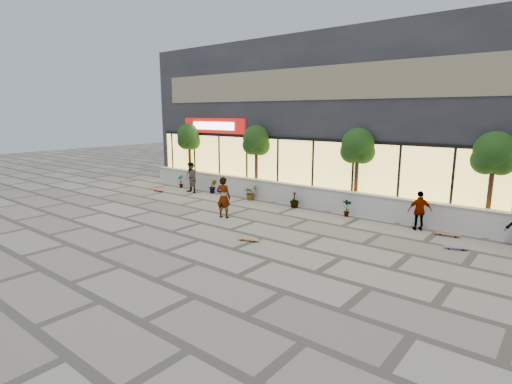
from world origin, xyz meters
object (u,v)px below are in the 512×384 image
Objects in this scene: tree_east at (494,156)px; skateboard_right_far at (456,248)px; skateboard_center at (249,239)px; skater_right_near at (420,211)px; tree_mideast at (358,148)px; skateboard_right_near at (448,234)px; tree_west at (189,138)px; skater_center at (224,197)px; skateboard_left at (158,190)px; skater_left at (191,178)px; tree_midwest at (256,142)px.

skateboard_right_far is (-0.40, -2.99, -2.91)m from tree_east.
skater_right_near is at bearing 33.33° from skateboard_center.
tree_east is 4.19m from skateboard_right_far.
tree_mideast reaches higher than skateboard_center.
skateboard_right_near is (4.50, -1.55, -2.90)m from tree_mideast.
tree_west is 4.79× the size of skateboard_center.
skateboard_right_far is at bearing 178.31° from skater_center.
skater_right_near is 6.91m from skateboard_center.
tree_west is 1.00× the size of tree_east.
skateboard_right_near reaches higher than skateboard_left.
skater_center is at bearing 171.60° from skateboard_right_far.
skater_left is (-5.32, 2.93, -0.03)m from skater_center.
skateboard_left is at bearing -28.34° from skater_center.
tree_west is 15.10m from skater_right_near.
tree_east reaches higher than skateboard_right_near.
skater_center is 2.09× the size of skateboard_right_near.
skater_center is 7.43m from skateboard_left.
tree_mideast is at bearing -56.94° from skater_right_near.
tree_east is (11.50, 0.00, 0.00)m from tree_midwest.
tree_midwest is (5.50, 0.00, 0.00)m from tree_west.
skateboard_left is 16.21m from skateboard_right_far.
tree_west is at bearing 143.47° from skater_left.
skater_center is 6.07m from skater_left.
tree_midwest is 4.35m from skater_left.
skater_center is 1.16× the size of skater_right_near.
skater_center is at bearing -9.34° from skater_right_near.
tree_west and tree_midwest have the same top height.
skateboard_left is (-11.11, -2.91, -2.91)m from tree_mideast.
skater_right_near is at bearing -168.14° from skater_center.
tree_midwest is 11.50m from tree_east.
tree_mideast is 2.13× the size of skater_center.
tree_midwest is 4.46× the size of skateboard_right_near.
skateboard_center reaches higher than skateboard_left.
tree_east is 17.11m from skateboard_left.
tree_mideast is 2.20× the size of skater_left.
tree_east is 2.13× the size of skater_center.
skateboard_right_far is (9.09, 1.85, -0.84)m from skater_center.
skateboard_right_near is (10.50, -1.55, -2.90)m from tree_midwest.
skater_right_near reaches higher than skateboard_right_near.
skater_left reaches higher than skateboard_right_near.
tree_midwest is 5.00× the size of skateboard_left.
skateboard_left is at bearing -146.60° from skater_left.
tree_midwest is 6.56m from skateboard_left.
tree_mideast reaches higher than skateboard_right_far.
skater_center is at bearing -24.43° from skater_left.
skateboard_left is (-1.81, -1.00, -0.81)m from skater_left.
skateboard_right_far is at bearing -97.58° from tree_east.
skater_left is (2.20, -1.91, -2.10)m from tree_west.
skater_right_near is 2.02× the size of skateboard_left.
tree_mideast and tree_east have the same top height.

